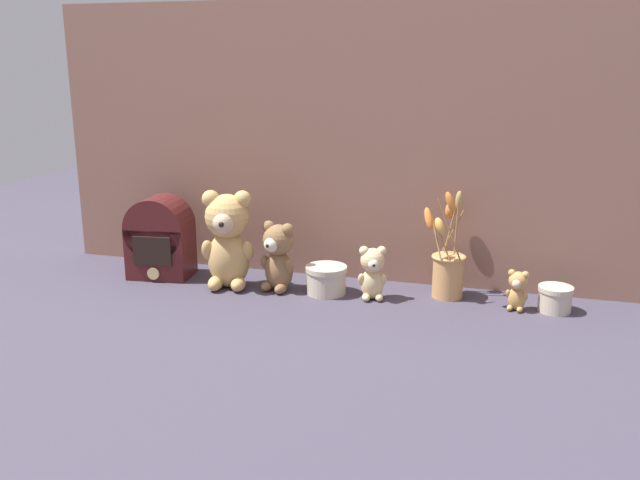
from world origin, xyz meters
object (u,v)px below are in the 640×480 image
at_px(teddy_bear_small, 373,272).
at_px(decorative_tin_short, 326,280).
at_px(teddy_bear_large, 228,238).
at_px(teddy_bear_tiny, 517,290).
at_px(vintage_radio, 160,238).
at_px(decorative_tin_tall, 555,299).
at_px(flower_vase, 448,266).
at_px(teddy_bear_medium, 278,255).

xyz_separation_m(teddy_bear_small, decorative_tin_short, (-0.13, 0.01, -0.04)).
relative_size(teddy_bear_large, teddy_bear_tiny, 2.60).
height_order(teddy_bear_tiny, decorative_tin_short, teddy_bear_tiny).
relative_size(vintage_radio, decorative_tin_short, 2.11).
bearing_deg(decorative_tin_tall, vintage_radio, -179.10).
relative_size(teddy_bear_large, flower_vase, 0.90).
height_order(teddy_bear_large, teddy_bear_medium, teddy_bear_large).
xyz_separation_m(teddy_bear_medium, teddy_bear_tiny, (0.63, 0.02, -0.05)).
bearing_deg(teddy_bear_small, decorative_tin_short, 175.97).
height_order(teddy_bear_small, decorative_tin_tall, teddy_bear_small).
distance_m(teddy_bear_medium, decorative_tin_short, 0.15).
bearing_deg(decorative_tin_tall, flower_vase, 173.07).
height_order(vintage_radio, decorative_tin_short, vintage_radio).
bearing_deg(teddy_bear_tiny, vintage_radio, 179.94).
bearing_deg(decorative_tin_short, teddy_bear_small, -4.03).
bearing_deg(flower_vase, decorative_tin_tall, -6.93).
bearing_deg(decorative_tin_short, vintage_radio, 178.51).
bearing_deg(teddy_bear_large, flower_vase, 8.60).
relative_size(teddy_bear_small, flower_vase, 0.48).
bearing_deg(flower_vase, teddy_bear_small, -158.88).
bearing_deg(teddy_bear_large, teddy_bear_medium, 5.83).
height_order(decorative_tin_tall, decorative_tin_short, decorative_tin_short).
relative_size(teddy_bear_medium, decorative_tin_tall, 2.23).
bearing_deg(decorative_tin_tall, decorative_tin_short, -177.05).
distance_m(teddy_bear_large, teddy_bear_medium, 0.15).
xyz_separation_m(teddy_bear_tiny, flower_vase, (-0.18, 0.05, 0.03)).
distance_m(teddy_bear_large, decorative_tin_tall, 0.87).
relative_size(teddy_bear_large, vintage_radio, 1.15).
bearing_deg(teddy_bear_large, teddy_bear_tiny, 2.82).
bearing_deg(flower_vase, teddy_bear_large, -171.40).
xyz_separation_m(teddy_bear_large, teddy_bear_tiny, (0.77, 0.04, -0.09)).
height_order(teddy_bear_large, flower_vase, flower_vase).
height_order(teddy_bear_medium, flower_vase, flower_vase).
relative_size(flower_vase, decorative_tin_tall, 3.52).
relative_size(teddy_bear_large, decorative_tin_tall, 3.18).
height_order(teddy_bear_large, teddy_bear_tiny, teddy_bear_large).
height_order(teddy_bear_small, teddy_bear_tiny, teddy_bear_small).
xyz_separation_m(teddy_bear_large, flower_vase, (0.59, 0.09, -0.06)).
bearing_deg(teddy_bear_medium, decorative_tin_short, 4.94).
bearing_deg(teddy_bear_small, teddy_bear_large, -177.61).
relative_size(teddy_bear_small, vintage_radio, 0.61).
bearing_deg(teddy_bear_large, vintage_radio, 170.37).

